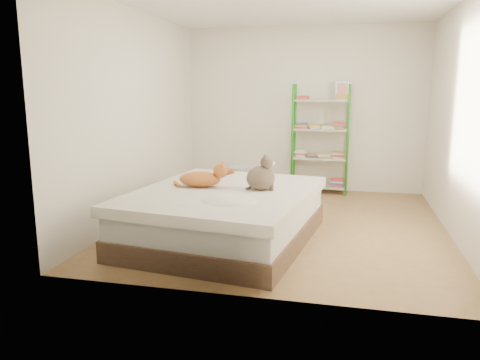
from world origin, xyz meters
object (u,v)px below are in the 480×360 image
(bed, at_px, (225,215))
(shelf_unit, at_px, (321,141))
(white_bin, at_px, (238,178))
(cardboard_box, at_px, (275,191))
(grey_cat, at_px, (261,173))
(orange_cat, at_px, (200,177))

(bed, height_order, shelf_unit, shelf_unit)
(bed, relative_size, white_bin, 6.15)
(cardboard_box, distance_m, white_bin, 1.10)
(bed, bearing_deg, white_bin, 107.89)
(grey_cat, bearing_deg, white_bin, 3.76)
(bed, relative_size, cardboard_box, 4.77)
(grey_cat, bearing_deg, bed, 87.42)
(grey_cat, height_order, cardboard_box, grey_cat)
(orange_cat, bearing_deg, white_bin, 85.74)
(cardboard_box, bearing_deg, shelf_unit, 48.27)
(bed, relative_size, orange_cat, 4.49)
(shelf_unit, relative_size, cardboard_box, 3.41)
(grey_cat, relative_size, white_bin, 0.94)
(white_bin, bearing_deg, bed, -79.75)
(orange_cat, bearing_deg, grey_cat, -8.24)
(bed, bearing_deg, shelf_unit, 79.82)
(orange_cat, relative_size, shelf_unit, 0.31)
(orange_cat, relative_size, cardboard_box, 1.06)
(shelf_unit, bearing_deg, grey_cat, -100.46)
(bed, height_order, white_bin, bed)
(bed, bearing_deg, cardboard_box, 89.14)
(bed, xyz_separation_m, grey_cat, (0.38, 0.08, 0.47))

